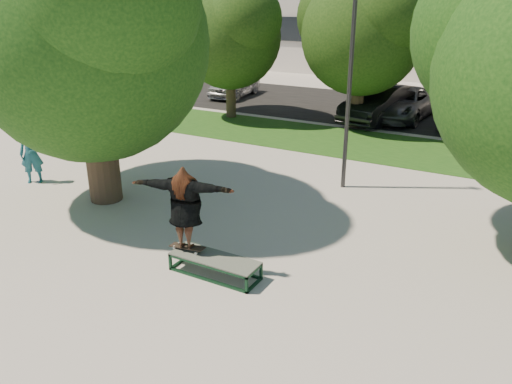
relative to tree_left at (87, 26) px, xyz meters
The scene contains 14 objects.
ground 6.26m from the tree_left, 14.31° to the right, with size 120.00×120.00×0.00m, color #AAA69D.
grass_strip 10.87m from the tree_left, 57.80° to the left, with size 30.00×4.00×0.02m, color #174413.
asphalt_strip 16.13m from the tree_left, 73.93° to the left, with size 40.00×8.00×0.01m, color black.
tree_left is the anchor object (origin of this frame).
bg_tree_left 10.26m from the tree_left, 102.86° to the left, with size 5.28×4.51×5.77m.
bg_tree_mid 11.45m from the tree_left, 73.68° to the left, with size 5.76×4.92×6.24m.
lamppost 6.70m from the tree_left, 36.42° to the left, with size 0.25×0.15×6.11m.
grind_box 6.68m from the tree_left, 21.90° to the right, with size 1.80×0.60×0.38m.
skater_rig 5.55m from the tree_left, 24.93° to the right, with size 2.13×1.04×1.75m.
bystander 4.47m from the tree_left, behind, with size 0.63×0.41×1.73m, color #195261.
car_silver_a 15.50m from the tree_left, 108.23° to the left, with size 1.62×4.02×1.37m, color silver.
car_dark 13.48m from the tree_left, 73.00° to the left, with size 1.63×4.67×1.54m, color black.
car_grey 14.62m from the tree_left, 71.21° to the left, with size 2.27×4.92×1.37m, color #57585D.
car_silver_b 16.00m from the tree_left, 60.72° to the left, with size 2.01×4.95×1.44m, color #A5A5AA.
Camera 1 is at (5.36, -7.85, 5.06)m, focal length 35.00 mm.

